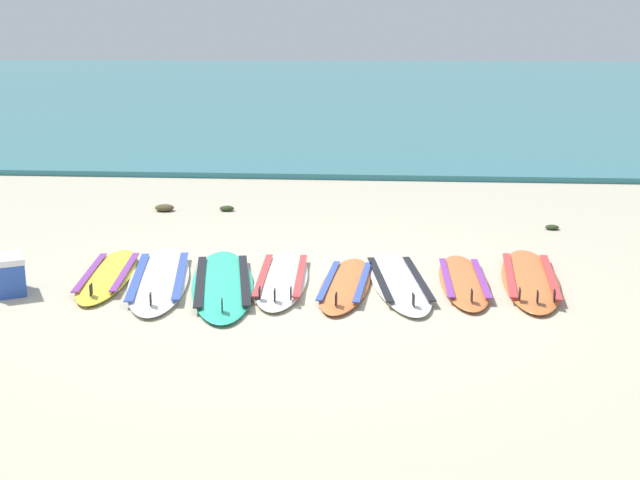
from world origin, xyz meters
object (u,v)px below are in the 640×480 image
at_px(surfboard_4, 346,284).
at_px(surfboard_6, 464,281).
at_px(surfboard_2, 223,283).
at_px(surfboard_5, 399,281).
at_px(cooler_box, 7,274).
at_px(surfboard_3, 282,278).
at_px(surfboard_7, 530,279).
at_px(surfboard_0, 108,275).
at_px(surfboard_1, 159,279).

bearing_deg(surfboard_4, surfboard_6, 9.94).
height_order(surfboard_2, surfboard_5, same).
height_order(surfboard_4, cooler_box, cooler_box).
relative_size(surfboard_3, surfboard_7, 0.93).
bearing_deg(surfboard_0, surfboard_3, 0.99).
bearing_deg(surfboard_1, surfboard_3, 5.42).
bearing_deg(surfboard_1, surfboard_4, -1.10).
relative_size(surfboard_2, cooler_box, 4.59).
distance_m(surfboard_6, cooler_box, 4.54).
height_order(surfboard_3, surfboard_5, same).
relative_size(surfboard_1, cooler_box, 4.46).
distance_m(surfboard_4, surfboard_7, 1.91).
height_order(surfboard_1, surfboard_7, same).
bearing_deg(surfboard_3, surfboard_1, -174.58).
relative_size(surfboard_4, cooler_box, 3.52).
bearing_deg(surfboard_5, surfboard_3, 179.07).
distance_m(surfboard_4, surfboard_6, 1.21).
height_order(surfboard_1, surfboard_4, same).
relative_size(surfboard_1, surfboard_4, 1.27).
xyz_separation_m(surfboard_2, surfboard_5, (1.77, 0.20, 0.00)).
bearing_deg(surfboard_5, cooler_box, -171.63).
bearing_deg(surfboard_7, surfboard_1, -175.41).
bearing_deg(surfboard_7, surfboard_5, -171.31).
bearing_deg(surfboard_6, surfboard_2, -173.67).
distance_m(surfboard_5, cooler_box, 3.88).
bearing_deg(surfboard_7, surfboard_0, -177.15).
xyz_separation_m(surfboard_2, surfboard_6, (2.43, 0.27, 0.00)).
height_order(surfboard_3, surfboard_7, same).
distance_m(surfboard_7, cooler_box, 5.24).
bearing_deg(surfboard_6, surfboard_5, -173.65).
xyz_separation_m(surfboard_1, surfboard_6, (3.11, 0.17, 0.00)).
bearing_deg(surfboard_2, surfboard_6, 6.33).
bearing_deg(surfboard_6, surfboard_1, -176.83).
relative_size(surfboard_4, surfboard_6, 1.00).
bearing_deg(surfboard_4, surfboard_0, 177.15).
xyz_separation_m(surfboard_3, surfboard_5, (1.20, -0.02, -0.00)).
bearing_deg(surfboard_4, surfboard_3, 166.87).
distance_m(surfboard_2, cooler_box, 2.10).
distance_m(surfboard_0, surfboard_6, 3.68).
bearing_deg(surfboard_5, surfboard_1, -177.69).
height_order(surfboard_0, cooler_box, cooler_box).
bearing_deg(surfboard_3, surfboard_5, -0.93).
height_order(surfboard_2, surfboard_4, same).
height_order(surfboard_3, cooler_box, cooler_box).
xyz_separation_m(surfboard_3, surfboard_6, (1.86, 0.05, -0.00)).
bearing_deg(surfboard_5, surfboard_4, -165.76).
bearing_deg(cooler_box, surfboard_1, 18.59).
bearing_deg(surfboard_3, cooler_box, -167.51).
xyz_separation_m(surfboard_2, cooler_box, (-2.06, -0.37, 0.16)).
height_order(surfboard_0, surfboard_4, same).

